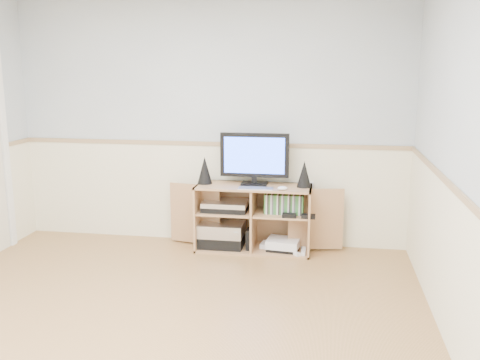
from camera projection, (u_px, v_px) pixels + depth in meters
name	position (u px, v px, depth m)	size (l,w,h in m)	color
room	(126.00, 159.00, 3.34)	(4.04, 4.54, 2.54)	tan
media_cabinet	(254.00, 216.00, 5.31)	(1.75, 0.42, 0.65)	tan
monitor	(255.00, 157.00, 5.18)	(0.67, 0.18, 0.51)	black
speaker_left	(205.00, 170.00, 5.26)	(0.15, 0.15, 0.27)	black
speaker_right	(304.00, 174.00, 5.11)	(0.14, 0.14, 0.26)	black
keyboard	(256.00, 188.00, 5.05)	(0.33, 0.13, 0.01)	silver
mouse	(283.00, 188.00, 5.01)	(0.10, 0.06, 0.04)	white
av_components	(223.00, 227.00, 5.33)	(0.52, 0.33, 0.47)	black
game_consoles	(282.00, 245.00, 5.25)	(0.46, 0.30, 0.11)	white
game_cases	(284.00, 204.00, 5.16)	(0.38, 0.14, 0.19)	#3F8C3F
wall_outlet	(308.00, 188.00, 5.33)	(0.12, 0.03, 0.12)	white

